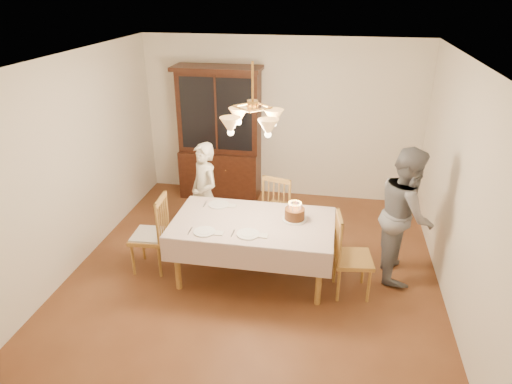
% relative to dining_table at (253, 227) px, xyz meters
% --- Properties ---
extents(ground, '(5.00, 5.00, 0.00)m').
position_rel_dining_table_xyz_m(ground, '(0.00, 0.00, -0.68)').
color(ground, '#5C311A').
rests_on(ground, ground).
extents(room_shell, '(5.00, 5.00, 5.00)m').
position_rel_dining_table_xyz_m(room_shell, '(0.00, 0.00, 0.90)').
color(room_shell, white).
rests_on(room_shell, ground).
extents(dining_table, '(1.90, 1.10, 0.76)m').
position_rel_dining_table_xyz_m(dining_table, '(0.00, 0.00, 0.00)').
color(dining_table, olive).
rests_on(dining_table, ground).
extents(china_hutch, '(1.38, 0.54, 2.16)m').
position_rel_dining_table_xyz_m(china_hutch, '(-0.97, 2.25, 0.36)').
color(china_hutch, black).
rests_on(china_hutch, ground).
extents(chair_far_side, '(0.53, 0.52, 1.00)m').
position_rel_dining_table_xyz_m(chair_far_side, '(0.21, 0.96, -0.24)').
color(chair_far_side, olive).
rests_on(chair_far_side, ground).
extents(chair_left_end, '(0.44, 0.46, 1.00)m').
position_rel_dining_table_xyz_m(chair_left_end, '(-1.29, -0.06, -0.23)').
color(chair_left_end, olive).
rests_on(chair_left_end, ground).
extents(chair_right_end, '(0.47, 0.49, 1.00)m').
position_rel_dining_table_xyz_m(chair_right_end, '(1.17, -0.13, -0.24)').
color(chair_right_end, olive).
rests_on(chair_right_end, ground).
extents(elderly_woman, '(0.62, 0.62, 1.45)m').
position_rel_dining_table_xyz_m(elderly_woman, '(-0.79, 0.69, 0.04)').
color(elderly_woman, beige).
rests_on(elderly_woman, ground).
extents(adult_in_grey, '(0.63, 0.81, 1.65)m').
position_rel_dining_table_xyz_m(adult_in_grey, '(1.77, 0.38, 0.14)').
color(adult_in_grey, slate).
rests_on(adult_in_grey, ground).
extents(birthday_cake, '(0.30, 0.30, 0.23)m').
position_rel_dining_table_xyz_m(birthday_cake, '(0.48, 0.14, 0.14)').
color(birthday_cake, white).
rests_on(birthday_cake, dining_table).
extents(place_setting_near_left, '(0.40, 0.25, 0.02)m').
position_rel_dining_table_xyz_m(place_setting_near_left, '(-0.48, -0.35, 0.08)').
color(place_setting_near_left, white).
rests_on(place_setting_near_left, dining_table).
extents(place_setting_near_right, '(0.40, 0.26, 0.02)m').
position_rel_dining_table_xyz_m(place_setting_near_right, '(0.02, -0.32, 0.08)').
color(place_setting_near_right, white).
rests_on(place_setting_near_right, dining_table).
extents(place_setting_far_left, '(0.41, 0.26, 0.02)m').
position_rel_dining_table_xyz_m(place_setting_far_left, '(-0.50, 0.35, 0.08)').
color(place_setting_far_left, white).
rests_on(place_setting_far_left, dining_table).
extents(chandelier, '(0.62, 0.62, 0.73)m').
position_rel_dining_table_xyz_m(chandelier, '(-0.00, -0.00, 1.29)').
color(chandelier, '#BF8C3F').
rests_on(chandelier, ground).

